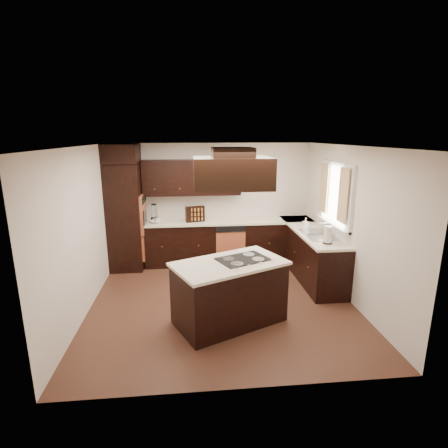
{
  "coord_description": "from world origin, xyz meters",
  "views": [
    {
      "loc": [
        -0.49,
        -5.28,
        2.66
      ],
      "look_at": [
        0.1,
        0.6,
        1.15
      ],
      "focal_mm": 28.0,
      "sensor_mm": 36.0,
      "label": 1
    }
  ],
  "objects": [
    {
      "name": "mixing_bowl",
      "position": [
        -1.18,
        1.71,
        0.95
      ],
      "size": [
        0.3,
        0.3,
        0.06
      ],
      "primitive_type": "imported",
      "rotation": [
        0.0,
        0.0,
        -0.36
      ],
      "color": "silver",
      "rests_on": "countertop_back"
    },
    {
      "name": "wall_back",
      "position": [
        0.0,
        2.11,
        1.25
      ],
      "size": [
        4.2,
        0.02,
        2.5
      ],
      "primitive_type": "cube",
      "color": "beige",
      "rests_on": "ground"
    },
    {
      "name": "floor",
      "position": [
        0.0,
        0.0,
        -0.01
      ],
      "size": [
        4.2,
        4.2,
        0.02
      ],
      "primitive_type": "cube",
      "color": "brown",
      "rests_on": "ground"
    },
    {
      "name": "island",
      "position": [
        0.05,
        -0.68,
        0.44
      ],
      "size": [
        1.71,
        1.37,
        0.88
      ],
      "primitive_type": "cube",
      "rotation": [
        0.0,
        0.0,
        0.43
      ],
      "color": "black",
      "rests_on": "floor"
    },
    {
      "name": "soap_bottle",
      "position": [
        1.7,
        0.97,
        1.03
      ],
      "size": [
        0.11,
        0.11,
        0.21
      ],
      "primitive_type": "imported",
      "rotation": [
        0.0,
        0.0,
        0.14
      ],
      "color": "silver",
      "rests_on": "countertop_right"
    },
    {
      "name": "wall_oven_face",
      "position": [
        -1.43,
        1.71,
        1.12
      ],
      "size": [
        0.05,
        0.62,
        0.78
      ],
      "primitive_type": "cube",
      "color": "#B65936",
      "rests_on": "oven_column"
    },
    {
      "name": "island_top",
      "position": [
        0.05,
        -0.68,
        0.9
      ],
      "size": [
        1.78,
        1.45,
        0.04
      ],
      "primitive_type": "cube",
      "rotation": [
        0.0,
        0.0,
        0.43
      ],
      "color": "beige",
      "rests_on": "island"
    },
    {
      "name": "wall_front",
      "position": [
        0.0,
        -2.11,
        1.25
      ],
      "size": [
        4.2,
        0.02,
        2.5
      ],
      "primitive_type": "cube",
      "color": "beige",
      "rests_on": "ground"
    },
    {
      "name": "dishwasher_front",
      "position": [
        0.33,
        1.5,
        0.4
      ],
      "size": [
        0.6,
        0.05,
        0.72
      ],
      "primitive_type": "cube",
      "color": "#B65936",
      "rests_on": "floor"
    },
    {
      "name": "base_cabinets_back",
      "position": [
        0.03,
        1.8,
        0.44
      ],
      "size": [
        2.93,
        0.6,
        0.88
      ],
      "primitive_type": "cube",
      "color": "black",
      "rests_on": "floor"
    },
    {
      "name": "spice_rack",
      "position": [
        -0.38,
        1.74,
        1.08
      ],
      "size": [
        0.4,
        0.19,
        0.32
      ],
      "primitive_type": "cube",
      "rotation": [
        0.0,
        0.0,
        0.26
      ],
      "color": "black",
      "rests_on": "countertop_back"
    },
    {
      "name": "countertop_right",
      "position": [
        1.79,
        0.9,
        0.9
      ],
      "size": [
        0.63,
        2.4,
        0.04
      ],
      "primitive_type": "cube",
      "color": "beige",
      "rests_on": "base_cabinets_right"
    },
    {
      "name": "blender_base",
      "position": [
        -1.22,
        1.79,
        0.97
      ],
      "size": [
        0.15,
        0.15,
        0.1
      ],
      "primitive_type": "cylinder",
      "color": "silver",
      "rests_on": "countertop_back"
    },
    {
      "name": "ceiling",
      "position": [
        0.0,
        0.0,
        2.51
      ],
      "size": [
        4.2,
        4.2,
        0.02
      ],
      "primitive_type": "cube",
      "color": "white",
      "rests_on": "ground"
    },
    {
      "name": "oven_column",
      "position": [
        -1.78,
        1.71,
        1.06
      ],
      "size": [
        0.65,
        0.75,
        2.12
      ],
      "primitive_type": "cube",
      "color": "black",
      "rests_on": "floor"
    },
    {
      "name": "window_frame",
      "position": [
        2.07,
        0.55,
        1.65
      ],
      "size": [
        0.06,
        1.32,
        1.12
      ],
      "primitive_type": "cube",
      "color": "silver",
      "rests_on": "wall_right"
    },
    {
      "name": "curtain_left",
      "position": [
        2.01,
        0.13,
        1.7
      ],
      "size": [
        0.02,
        0.34,
        0.9
      ],
      "primitive_type": "cube",
      "color": "beige",
      "rests_on": "wall_right"
    },
    {
      "name": "window_pane",
      "position": [
        2.1,
        0.55,
        1.65
      ],
      "size": [
        0.0,
        1.2,
        1.0
      ],
      "primitive_type": "cube",
      "color": "white",
      "rests_on": "wall_right"
    },
    {
      "name": "base_cabinets_right",
      "position": [
        1.8,
        0.9,
        0.44
      ],
      "size": [
        0.6,
        2.4,
        0.88
      ],
      "primitive_type": "cube",
      "color": "black",
      "rests_on": "floor"
    },
    {
      "name": "paper_towel",
      "position": [
        1.76,
        0.03,
        1.07
      ],
      "size": [
        0.15,
        0.15,
        0.29
      ],
      "primitive_type": "cylinder",
      "rotation": [
        0.0,
        0.0,
        -0.14
      ],
      "color": "silver",
      "rests_on": "countertop_right"
    },
    {
      "name": "wall_left",
      "position": [
        -2.11,
        0.0,
        1.25
      ],
      "size": [
        0.02,
        4.2,
        2.5
      ],
      "primitive_type": "cube",
      "color": "beige",
      "rests_on": "ground"
    },
    {
      "name": "curtain_right",
      "position": [
        2.01,
        0.97,
        1.7
      ],
      "size": [
        0.02,
        0.34,
        0.9
      ],
      "primitive_type": "cube",
      "color": "beige",
      "rests_on": "wall_right"
    },
    {
      "name": "countertop_back",
      "position": [
        0.03,
        1.79,
        0.9
      ],
      "size": [
        2.93,
        0.63,
        0.04
      ],
      "primitive_type": "cube",
      "color": "beige",
      "rests_on": "base_cabinets_back"
    },
    {
      "name": "upper_cabinets",
      "position": [
        -0.43,
        1.93,
        1.81
      ],
      "size": [
        2.0,
        0.34,
        0.72
      ],
      "primitive_type": "cube",
      "color": "black",
      "rests_on": "wall_back"
    },
    {
      "name": "range_hood",
      "position": [
        0.1,
        -0.55,
        2.16
      ],
      "size": [
        1.05,
        0.72,
        0.42
      ],
      "primitive_type": "cube",
      "color": "black",
      "rests_on": "ceiling"
    },
    {
      "name": "hood_duct",
      "position": [
        0.1,
        -0.55,
        2.44
      ],
      "size": [
        0.55,
        0.5,
        0.13
      ],
      "primitive_type": "cube",
      "color": "black",
      "rests_on": "ceiling"
    },
    {
      "name": "wall_right",
      "position": [
        2.11,
        0.0,
        1.25
      ],
      "size": [
        0.02,
        4.2,
        2.5
      ],
      "primitive_type": "cube",
      "color": "beige",
      "rests_on": "ground"
    },
    {
      "name": "blender_pitcher",
      "position": [
        -1.22,
        1.79,
        1.15
      ],
      "size": [
        0.13,
        0.13,
        0.26
      ],
      "primitive_type": "cone",
      "color": "silver",
      "rests_on": "blender_base"
    },
    {
      "name": "sink_rim",
      "position": [
        1.8,
        0.55,
        0.92
      ],
      "size": [
        0.52,
        0.84,
        0.01
      ],
      "primitive_type": "cube",
      "color": "silver",
      "rests_on": "countertop_right"
    },
    {
      "name": "cooktop",
      "position": [
        0.26,
        -0.59,
        0.93
      ],
      "size": [
        0.84,
        0.73,
        0.01
      ],
      "primitive_type": "cube",
      "rotation": [
        0.0,
        0.0,
        0.43
      ],
      "color": "black",
      "rests_on": "island_top"
    }
  ]
}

